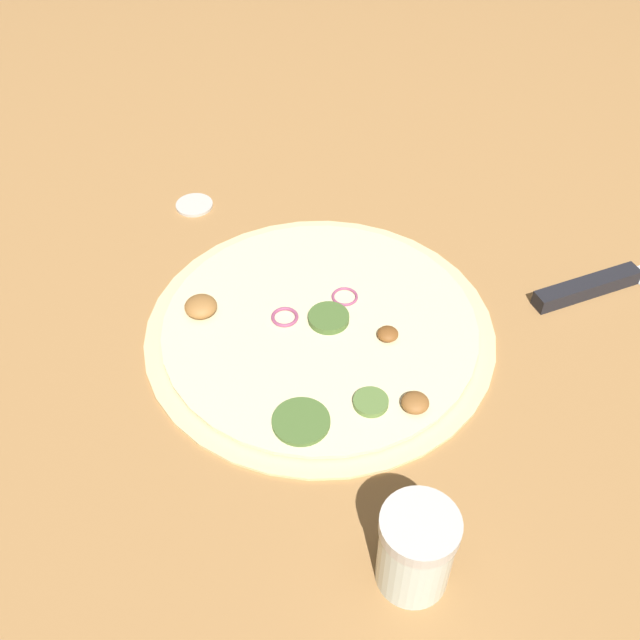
# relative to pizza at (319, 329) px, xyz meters

# --- Properties ---
(ground_plane) EXTENTS (3.00, 3.00, 0.00)m
(ground_plane) POSITION_rel_pizza_xyz_m (-0.00, 0.00, -0.01)
(ground_plane) COLOR #9E703F
(pizza) EXTENTS (0.36, 0.36, 0.03)m
(pizza) POSITION_rel_pizza_xyz_m (0.00, 0.00, 0.00)
(pizza) COLOR beige
(pizza) RESTS_ON ground_plane
(knife) EXTENTS (0.08, 0.37, 0.02)m
(knife) POSITION_rel_pizza_xyz_m (0.10, 0.33, 0.00)
(knife) COLOR silver
(knife) RESTS_ON ground_plane
(spice_jar) EXTENTS (0.06, 0.06, 0.08)m
(spice_jar) POSITION_rel_pizza_xyz_m (0.27, -0.07, 0.04)
(spice_jar) COLOR silver
(spice_jar) RESTS_ON ground_plane
(loose_cap) EXTENTS (0.05, 0.05, 0.01)m
(loose_cap) POSITION_rel_pizza_xyz_m (-0.27, -0.02, -0.00)
(loose_cap) COLOR beige
(loose_cap) RESTS_ON ground_plane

